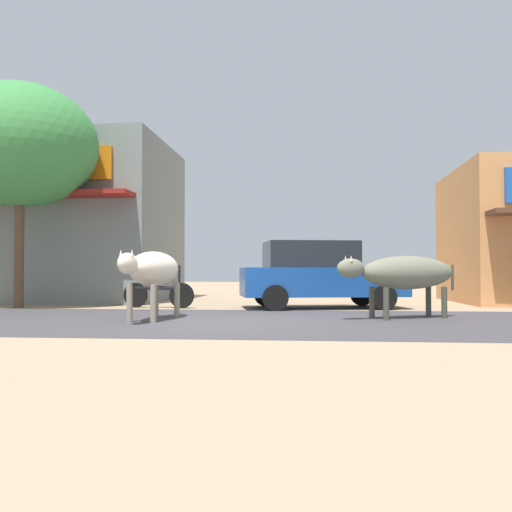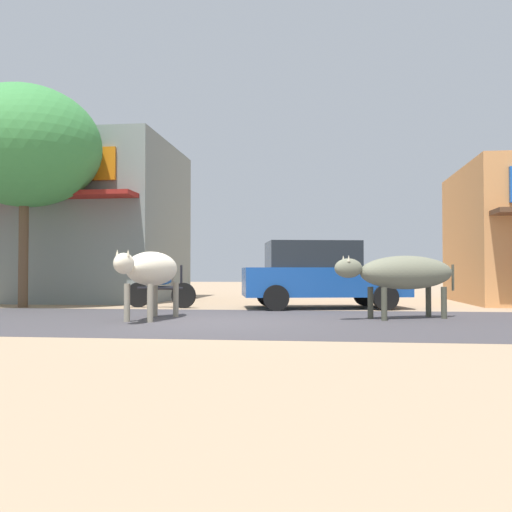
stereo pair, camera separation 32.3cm
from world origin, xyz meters
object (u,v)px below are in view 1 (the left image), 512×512
object	(u,v)px
roadside_tree	(20,145)
parked_motorcycle	(159,289)
parked_hatchback_car	(318,274)
cow_far_dark	(405,273)
cow_near_brown	(153,270)

from	to	relation	value
roadside_tree	parked_motorcycle	world-z (taller)	roadside_tree
parked_hatchback_car	cow_far_dark	xyz separation A→B (m)	(1.63, -3.02, 0.03)
parked_motorcycle	parked_hatchback_car	bearing A→B (deg)	4.36
roadside_tree	cow_far_dark	xyz separation A→B (m)	(9.08, -2.42, -3.20)
cow_near_brown	cow_far_dark	bearing A→B (deg)	9.09
parked_motorcycle	cow_near_brown	xyz separation A→B (m)	(0.82, -3.48, 0.47)
parked_hatchback_car	parked_motorcycle	size ratio (longest dim) A/B	2.29
cow_far_dark	roadside_tree	bearing A→B (deg)	165.08
parked_hatchback_car	cow_near_brown	bearing A→B (deg)	-129.51
parked_hatchback_car	roadside_tree	bearing A→B (deg)	-175.40
roadside_tree	cow_far_dark	world-z (taller)	roadside_tree
parked_hatchback_car	cow_near_brown	distance (m)	4.90
parked_motorcycle	cow_far_dark	distance (m)	6.21
parked_hatchback_car	cow_far_dark	world-z (taller)	parked_hatchback_car
parked_motorcycle	cow_far_dark	bearing A→B (deg)	-26.03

